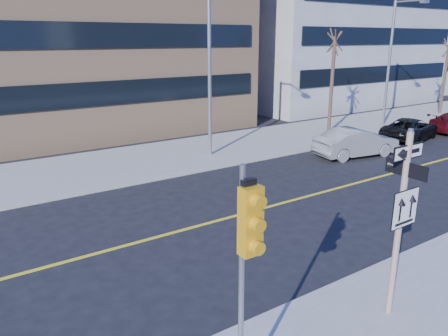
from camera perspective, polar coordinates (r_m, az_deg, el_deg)
ground at (r=12.02m, az=10.68°, el=-12.92°), size 120.00×120.00×0.00m
far_sidewalk at (r=32.53m, az=18.58°, el=5.51°), size 66.00×6.00×0.15m
road_centerline at (r=23.33m, az=24.98°, el=0.49°), size 40.00×0.14×0.01m
sign_pole at (r=9.57m, az=22.11°, el=-5.69°), size 0.92×0.92×4.06m
traffic_signal at (r=6.48m, az=3.22°, el=-9.42°), size 0.32×0.45×4.00m
parked_car_b at (r=23.35m, az=16.90°, el=3.21°), size 2.33×4.69×1.48m
parked_car_c at (r=28.34m, az=23.09°, el=4.71°), size 3.38×5.16×1.32m
streetlight_a at (r=21.44m, az=-1.56°, el=13.65°), size 0.55×2.25×8.00m
streetlight_b at (r=31.30m, az=21.22°, el=13.52°), size 0.55×2.25×8.00m
street_tree_west at (r=27.71m, az=14.25°, el=15.44°), size 1.80×1.80×6.35m
street_tree_east at (r=38.51m, az=27.27°, el=13.50°), size 1.80×1.80×5.75m
building_grey_mid at (r=44.46m, az=11.67°, el=18.42°), size 20.00×16.00×15.00m
building_grey_far at (r=62.78m, az=23.82°, el=17.25°), size 18.00×18.00×16.00m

